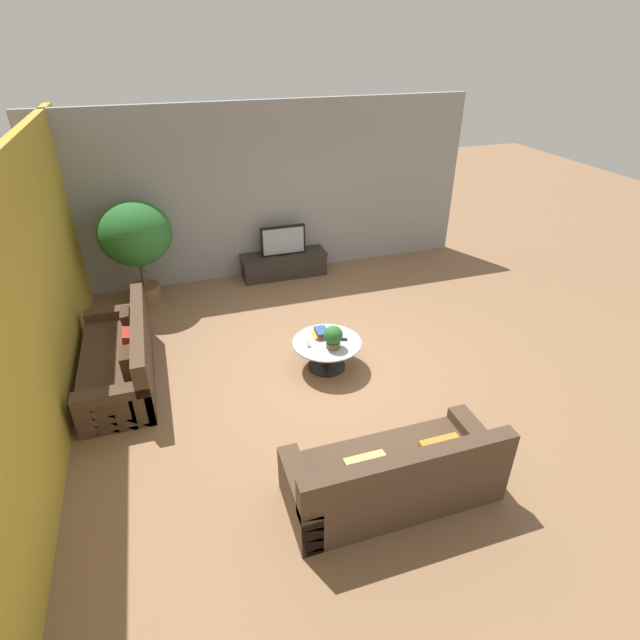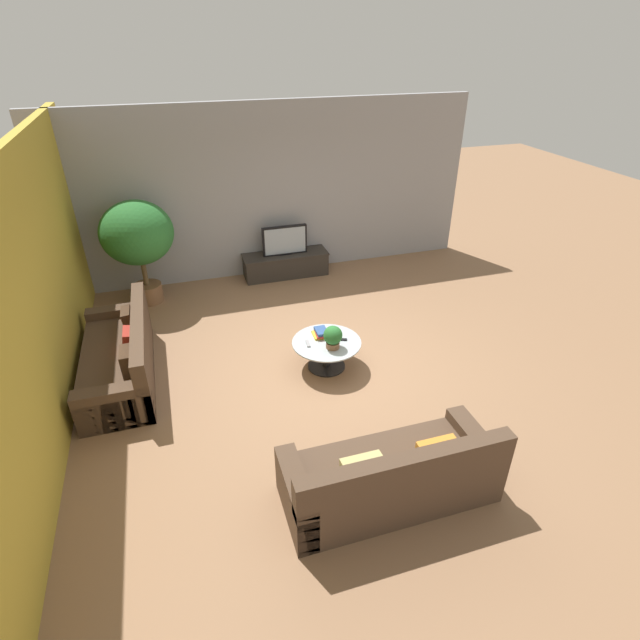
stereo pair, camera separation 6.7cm
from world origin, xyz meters
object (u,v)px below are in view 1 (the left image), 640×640
television (283,241)px  couch_by_wall (121,360)px  couch_near_entry (394,476)px  coffee_table (327,349)px  potted_palm_tall (136,237)px  media_console (284,264)px  potted_plant_tabletop (333,337)px

television → couch_by_wall: (-2.80, -2.42, -0.40)m
television → couch_near_entry: 5.29m
couch_by_wall → television: bearing=130.8°
couch_near_entry → coffee_table: bearing=-92.3°
coffee_table → potted_palm_tall: bearing=130.2°
media_console → couch_near_entry: 5.28m
couch_by_wall → potted_plant_tabletop: bearing=74.6°
media_console → potted_plant_tabletop: (-0.14, -3.15, 0.35)m
media_console → television: television is taller
media_console → couch_near_entry: size_ratio=0.75×
television → potted_palm_tall: (-2.45, -0.30, 0.48)m
television → couch_by_wall: bearing=-139.2°
potted_plant_tabletop → couch_by_wall: bearing=164.6°
potted_palm_tall → potted_plant_tabletop: size_ratio=5.48×
media_console → potted_plant_tabletop: bearing=-92.6°
potted_palm_tall → potted_plant_tabletop: (2.30, -2.84, -0.59)m
media_console → television: bearing=-90.0°
couch_near_entry → potted_plant_tabletop: 2.14m
coffee_table → couch_by_wall: 2.68m
television → coffee_table: (-0.18, -2.99, -0.41)m
media_console → television: size_ratio=1.91×
television → couch_near_entry: television is taller
coffee_table → couch_by_wall: (-2.62, 0.58, 0.00)m
couch_by_wall → couch_near_entry: (2.53, -2.85, 0.00)m
television → couch_by_wall: 3.72m
television → potted_palm_tall: size_ratio=0.47×
couch_near_entry → potted_palm_tall: size_ratio=1.20×
media_console → coffee_table: (-0.18, -3.00, 0.06)m
couch_by_wall → potted_plant_tabletop: 2.77m
couch_by_wall → potted_plant_tabletop: (2.65, -0.73, 0.28)m
couch_by_wall → potted_palm_tall: potted_palm_tall is taller
potted_palm_tall → television: bearing=7.1°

